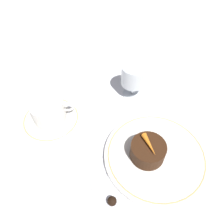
% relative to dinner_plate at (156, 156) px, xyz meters
% --- Properties ---
extents(ground_plane, '(3.00, 3.00, 0.00)m').
position_rel_dinner_plate_xyz_m(ground_plane, '(0.02, 0.05, -0.01)').
color(ground_plane, white).
extents(dinner_plate, '(0.25, 0.25, 0.01)m').
position_rel_dinner_plate_xyz_m(dinner_plate, '(0.00, 0.00, 0.00)').
color(dinner_plate, white).
rests_on(dinner_plate, ground_plane).
extents(saucer, '(0.16, 0.16, 0.01)m').
position_rel_dinner_plate_xyz_m(saucer, '(-0.23, 0.17, -0.00)').
color(saucer, white).
rests_on(saucer, ground_plane).
extents(coffee_cup, '(0.11, 0.09, 0.06)m').
position_rel_dinner_plate_xyz_m(coffee_cup, '(-0.23, 0.17, 0.03)').
color(coffee_cup, white).
rests_on(coffee_cup, saucer).
extents(spoon, '(0.04, 0.11, 0.00)m').
position_rel_dinner_plate_xyz_m(spoon, '(-0.19, 0.17, 0.00)').
color(spoon, silver).
rests_on(spoon, saucer).
extents(wine_glass, '(0.07, 0.07, 0.10)m').
position_rel_dinner_plate_xyz_m(wine_glass, '(0.01, 0.22, 0.06)').
color(wine_glass, silver).
rests_on(wine_glass, ground_plane).
extents(fork, '(0.02, 0.18, 0.01)m').
position_rel_dinner_plate_xyz_m(fork, '(-0.16, 0.00, -0.01)').
color(fork, silver).
rests_on(fork, ground_plane).
extents(dessert_cake, '(0.08, 0.08, 0.04)m').
position_rel_dinner_plate_xyz_m(dessert_cake, '(-0.02, 0.00, 0.03)').
color(dessert_cake, '#381E0F').
rests_on(dessert_cake, dinner_plate).
extents(carrot_garnish, '(0.02, 0.06, 0.01)m').
position_rel_dinner_plate_xyz_m(carrot_garnish, '(-0.02, 0.00, 0.05)').
color(carrot_garnish, orange).
rests_on(carrot_garnish, dessert_cake).
extents(chocolate_truffle, '(0.02, 0.02, 0.02)m').
position_rel_dinner_plate_xyz_m(chocolate_truffle, '(-0.13, -0.08, 0.00)').
color(chocolate_truffle, black).
rests_on(chocolate_truffle, ground_plane).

